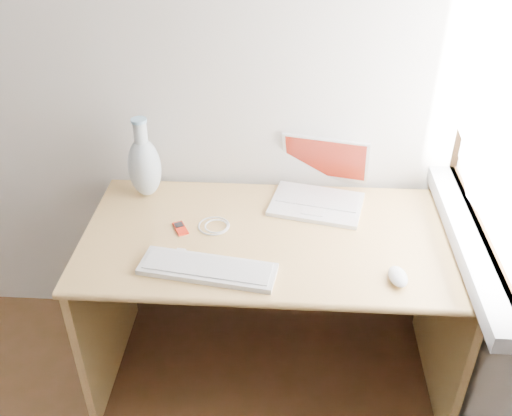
# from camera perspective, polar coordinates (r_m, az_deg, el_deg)

# --- Properties ---
(back_wall) EXTENTS (3.50, 0.04, 2.60)m
(back_wall) POSITION_cam_1_polar(r_m,az_deg,el_deg) (2.39, -24.08, 15.13)
(back_wall) COLOR silver
(back_wall) RESTS_ON floor
(window) EXTENTS (0.11, 0.99, 1.10)m
(window) POSITION_cam_1_polar(r_m,az_deg,el_deg) (1.84, 24.17, 9.24)
(window) COLOR white
(window) RESTS_ON right_wall
(desk) EXTENTS (1.38, 0.69, 0.73)m
(desk) POSITION_cam_1_polar(r_m,az_deg,el_deg) (2.26, 1.77, -5.72)
(desk) COLOR tan
(desk) RESTS_ON floor
(laptop) EXTENTS (0.39, 0.35, 0.23)m
(laptop) POSITION_cam_1_polar(r_m,az_deg,el_deg) (2.24, 6.10, 2.00)
(laptop) COLOR white
(laptop) RESTS_ON desk
(external_keyboard) EXTENTS (0.47, 0.21, 0.02)m
(external_keyboard) POSITION_cam_1_polar(r_m,az_deg,el_deg) (1.90, -4.86, -6.06)
(external_keyboard) COLOR white
(external_keyboard) RESTS_ON desk
(mouse) EXTENTS (0.07, 0.11, 0.04)m
(mouse) POSITION_cam_1_polar(r_m,az_deg,el_deg) (1.91, 14.01, -6.67)
(mouse) COLOR white
(mouse) RESTS_ON desk
(ipod) EXTENTS (0.07, 0.09, 0.01)m
(ipod) POSITION_cam_1_polar(r_m,az_deg,el_deg) (2.10, -7.57, -2.02)
(ipod) COLOR #B71E0C
(ipod) RESTS_ON desk
(cable_coil) EXTENTS (0.12, 0.12, 0.01)m
(cable_coil) POSITION_cam_1_polar(r_m,az_deg,el_deg) (2.11, -4.23, -1.79)
(cable_coil) COLOR white
(cable_coil) RESTS_ON desk
(remote) EXTENTS (0.05, 0.09, 0.01)m
(remote) POSITION_cam_1_polar(r_m,az_deg,el_deg) (1.97, -7.85, -4.83)
(remote) COLOR white
(remote) RESTS_ON desk
(vase) EXTENTS (0.13, 0.13, 0.33)m
(vase) POSITION_cam_1_polar(r_m,az_deg,el_deg) (2.26, -11.11, 4.23)
(vase) COLOR silver
(vase) RESTS_ON desk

